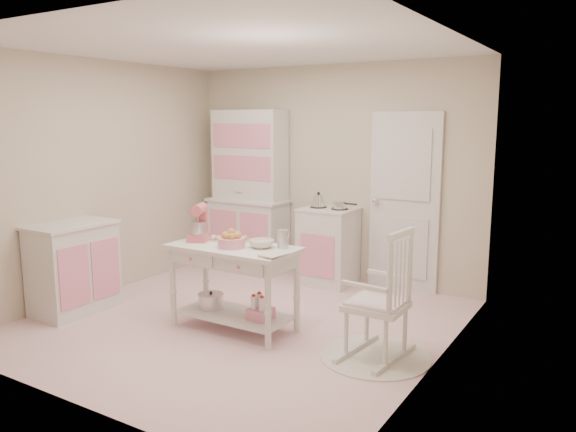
{
  "coord_description": "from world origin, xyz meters",
  "views": [
    {
      "loc": [
        3.12,
        -4.21,
        1.94
      ],
      "look_at": [
        0.34,
        0.32,
        1.03
      ],
      "focal_mm": 35.0,
      "sensor_mm": 36.0,
      "label": 1
    }
  ],
  "objects_px": {
    "hutch": "(248,191)",
    "work_table": "(234,288)",
    "bread_basket": "(232,242)",
    "stand_mixer": "(199,223)",
    "base_cabinet": "(74,268)",
    "rocking_chair": "(377,293)",
    "stove": "(328,246)"
  },
  "relations": [
    {
      "from": "hutch",
      "to": "stand_mixer",
      "type": "height_order",
      "value": "hutch"
    },
    {
      "from": "hutch",
      "to": "work_table",
      "type": "height_order",
      "value": "hutch"
    },
    {
      "from": "work_table",
      "to": "bread_basket",
      "type": "bearing_deg",
      "value": -68.2
    },
    {
      "from": "stand_mixer",
      "to": "bread_basket",
      "type": "relative_size",
      "value": 1.36
    },
    {
      "from": "stove",
      "to": "base_cabinet",
      "type": "relative_size",
      "value": 1.0
    },
    {
      "from": "hutch",
      "to": "rocking_chair",
      "type": "relative_size",
      "value": 1.89
    },
    {
      "from": "hutch",
      "to": "bread_basket",
      "type": "bearing_deg",
      "value": -58.45
    },
    {
      "from": "stove",
      "to": "bread_basket",
      "type": "distance_m",
      "value": 1.88
    },
    {
      "from": "work_table",
      "to": "stand_mixer",
      "type": "bearing_deg",
      "value": 177.27
    },
    {
      "from": "rocking_chair",
      "to": "work_table",
      "type": "distance_m",
      "value": 1.39
    },
    {
      "from": "rocking_chair",
      "to": "work_table",
      "type": "height_order",
      "value": "rocking_chair"
    },
    {
      "from": "hutch",
      "to": "base_cabinet",
      "type": "bearing_deg",
      "value": -103.41
    },
    {
      "from": "base_cabinet",
      "to": "bread_basket",
      "type": "xyz_separation_m",
      "value": [
        1.71,
        0.41,
        0.39
      ]
    },
    {
      "from": "base_cabinet",
      "to": "rocking_chair",
      "type": "height_order",
      "value": "rocking_chair"
    },
    {
      "from": "rocking_chair",
      "to": "stand_mixer",
      "type": "height_order",
      "value": "stand_mixer"
    },
    {
      "from": "bread_basket",
      "to": "stand_mixer",
      "type": "bearing_deg",
      "value": 170.96
    },
    {
      "from": "work_table",
      "to": "hutch",
      "type": "bearing_deg",
      "value": 121.79
    },
    {
      "from": "hutch",
      "to": "stove",
      "type": "relative_size",
      "value": 2.26
    },
    {
      "from": "hutch",
      "to": "rocking_chair",
      "type": "xyz_separation_m",
      "value": [
        2.52,
        -1.75,
        -0.49
      ]
    },
    {
      "from": "stand_mixer",
      "to": "bread_basket",
      "type": "height_order",
      "value": "stand_mixer"
    },
    {
      "from": "work_table",
      "to": "stand_mixer",
      "type": "xyz_separation_m",
      "value": [
        -0.42,
        0.02,
        0.57
      ]
    },
    {
      "from": "stove",
      "to": "work_table",
      "type": "relative_size",
      "value": 0.77
    },
    {
      "from": "hutch",
      "to": "bread_basket",
      "type": "height_order",
      "value": "hutch"
    },
    {
      "from": "work_table",
      "to": "stand_mixer",
      "type": "height_order",
      "value": "stand_mixer"
    },
    {
      "from": "hutch",
      "to": "stove",
      "type": "distance_m",
      "value": 1.33
    },
    {
      "from": "hutch",
      "to": "stove",
      "type": "height_order",
      "value": "hutch"
    },
    {
      "from": "hutch",
      "to": "stand_mixer",
      "type": "xyz_separation_m",
      "value": [
        0.72,
        -1.82,
        -0.07
      ]
    },
    {
      "from": "stove",
      "to": "work_table",
      "type": "distance_m",
      "value": 1.79
    },
    {
      "from": "hutch",
      "to": "work_table",
      "type": "relative_size",
      "value": 1.73
    },
    {
      "from": "base_cabinet",
      "to": "rocking_chair",
      "type": "relative_size",
      "value": 0.84
    },
    {
      "from": "hutch",
      "to": "stand_mixer",
      "type": "bearing_deg",
      "value": -68.4
    },
    {
      "from": "base_cabinet",
      "to": "stove",
      "type": "bearing_deg",
      "value": 52.14
    }
  ]
}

